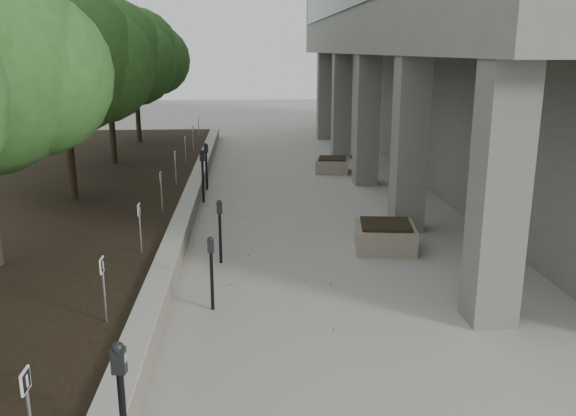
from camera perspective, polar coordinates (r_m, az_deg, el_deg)
name	(u,v)px	position (r m, az deg, el deg)	size (l,w,h in m)	color
ground	(275,359)	(8.53, -1.28, -14.13)	(90.00, 90.00, 0.00)	gray
retaining_wall	(194,193)	(16.97, -8.93, 1.39)	(0.39, 26.00, 0.50)	gray
planting_bed	(59,197)	(17.69, -20.87, 0.96)	(7.00, 26.00, 0.40)	black
crabapple_tree_3	(65,92)	(16.12, -20.42, 10.29)	(4.60, 4.00, 5.44)	#265420
crabapple_tree_4	(109,82)	(20.96, -16.64, 11.41)	(4.60, 4.00, 5.44)	#265420
crabapple_tree_5	(135,75)	(25.87, -14.27, 12.09)	(4.60, 4.00, 5.44)	#265420
parking_sign_2	(104,290)	(8.82, -17.04, -7.47)	(0.04, 0.22, 0.96)	black
parking_sign_3	(140,229)	(11.60, -13.84, -1.91)	(0.04, 0.22, 0.96)	black
parking_sign_4	(161,192)	(14.47, -11.90, 1.48)	(0.04, 0.22, 0.96)	black
parking_sign_5	(176,168)	(17.38, -10.61, 3.75)	(0.04, 0.22, 0.96)	black
parking_sign_6	(186,151)	(20.32, -9.69, 5.36)	(0.04, 0.22, 0.96)	black
parking_sign_7	(193,138)	(23.27, -8.99, 6.56)	(0.04, 0.22, 0.96)	black
parking_sign_8	(199,128)	(26.24, -8.45, 7.49)	(0.04, 0.22, 0.96)	black
parking_meter_1	(123,415)	(6.23, -15.37, -18.40)	(0.15, 0.11, 1.53)	black
parking_meter_2	(212,273)	(9.83, -7.25, -6.17)	(0.12, 0.09, 1.25)	black
parking_meter_3	(220,232)	(11.93, -6.46, -2.25)	(0.13, 0.09, 1.30)	black
parking_meter_4	(203,176)	(16.79, -8.08, 2.99)	(0.15, 0.10, 1.48)	black
parking_meter_5	(206,166)	(18.37, -7.74, 3.93)	(0.14, 0.10, 1.43)	black
planter_front	(385,236)	(12.97, 9.20, -2.63)	(1.24, 1.24, 0.58)	gray
planter_back	(332,165)	(20.97, 4.22, 4.10)	(1.11, 1.11, 0.52)	gray
berry_scatter	(259,245)	(13.12, -2.78, -3.51)	(3.30, 14.10, 0.02)	maroon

